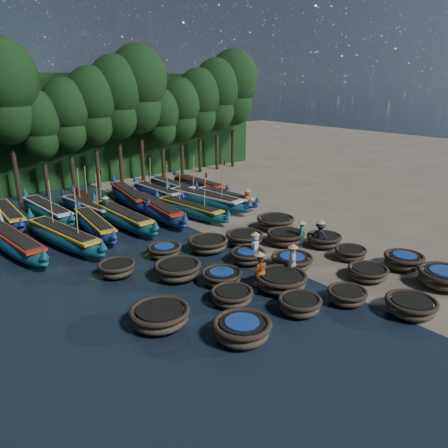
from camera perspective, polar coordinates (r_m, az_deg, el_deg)
ground at (r=25.32m, az=2.93°, el=-3.61°), size 120.00×120.00×0.00m
foliage_wall at (r=43.96m, az=-18.57°, el=11.64°), size 40.00×3.00×10.00m
coracle_3 at (r=20.23m, az=23.23°, el=-9.82°), size 2.17×2.17×0.74m
coracle_4 at (r=23.46m, az=26.84°, el=-6.25°), size 2.84×2.84×0.85m
coracle_5 at (r=16.98m, az=2.36°, el=-13.59°), size 2.71×2.71×0.84m
coracle_6 at (r=19.03m, az=9.87°, el=-10.32°), size 2.23×2.23×0.74m
coracle_7 at (r=20.29m, az=15.77°, el=-8.98°), size 1.88×1.88×0.68m
coracle_8 at (r=22.88m, az=18.26°, el=-6.04°), size 2.23×2.23×0.66m
coracle_9 at (r=24.73m, az=22.44°, el=-4.44°), size 2.09×2.09×0.81m
coracle_10 at (r=18.03m, az=-8.37°, el=-11.80°), size 2.97×2.97×0.82m
coracle_11 at (r=19.49m, az=1.04°, el=-9.38°), size 1.90×1.90×0.70m
coracle_12 at (r=20.88m, az=7.43°, el=-7.35°), size 2.50×2.50×0.81m
coracle_13 at (r=23.21m, az=8.88°, el=-4.82°), size 2.44×2.44×0.72m
coracle_14 at (r=25.06m, az=16.18°, el=-3.64°), size 1.90×1.90×0.68m
coracle_15 at (r=21.92m, az=-6.07°, el=-5.94°), size 2.36×2.36×0.85m
coracle_16 at (r=21.27m, az=-0.30°, el=-6.89°), size 2.26×2.26×0.68m
coracle_17 at (r=23.65m, az=3.12°, el=-4.19°), size 2.13×2.13×0.70m
coracle_18 at (r=26.47m, az=8.02°, el=-1.70°), size 2.65×2.65×0.81m
coracle_19 at (r=26.52m, az=12.93°, el=-2.04°), size 2.43×2.43×0.75m
coracle_20 at (r=22.72m, az=-13.81°, el=-5.65°), size 2.29×2.29×0.75m
coracle_21 at (r=24.61m, az=-7.79°, el=-3.45°), size 1.92×1.92×0.68m
coracle_22 at (r=25.18m, az=-2.12°, el=-2.62°), size 2.34×2.34×0.79m
coracle_23 at (r=26.23m, az=2.67°, el=-1.81°), size 2.67×2.67×0.74m
coracle_24 at (r=29.06m, az=6.73°, el=0.24°), size 2.51×2.51×0.85m
long_boat_1 at (r=27.66m, az=-25.72°, el=-2.24°), size 2.28×8.83×1.56m
long_boat_2 at (r=27.64m, az=-20.24°, el=-1.52°), size 2.76×8.83×3.79m
long_boat_3 at (r=29.45m, az=-16.56°, el=-0.06°), size 2.34×7.94×1.41m
long_boat_4 at (r=30.27m, az=-13.16°, el=0.85°), size 1.68×8.98×1.58m
long_boat_5 at (r=31.65m, az=-8.78°, el=1.91°), size 2.59×9.01×1.60m
long_boat_6 at (r=31.63m, az=-4.49°, el=1.93°), size 2.32×7.95×3.40m
long_boat_7 at (r=33.84m, az=-2.49°, el=3.19°), size 3.07×8.91×3.83m
long_boat_8 at (r=35.00m, az=0.09°, el=3.53°), size 1.80×7.34×1.30m
long_boat_10 at (r=33.68m, az=-26.30°, el=1.08°), size 1.90×8.21×1.45m
long_boat_11 at (r=33.53m, az=-22.11°, el=1.64°), size 2.00×8.73×1.54m
long_boat_12 at (r=33.61m, az=-17.43°, el=2.09°), size 2.16×7.71×3.29m
long_boat_13 at (r=35.29m, az=-16.79°, el=2.85°), size 1.60×7.27×3.09m
long_boat_14 at (r=35.65m, az=-12.23°, el=3.58°), size 3.10×8.99×1.60m
long_boat_15 at (r=36.95m, az=-8.71°, el=4.16°), size 1.49×7.70×3.27m
long_boat_16 at (r=38.76m, az=-6.80°, el=4.92°), size 1.39×7.81×1.38m
long_boat_17 at (r=38.93m, az=-3.26°, el=5.12°), size 1.46×8.19×1.44m
fisherman_0 at (r=23.82m, az=4.07°, el=-2.88°), size 0.89×0.90×1.77m
fisherman_1 at (r=26.03m, az=10.04°, el=-1.15°), size 0.68×0.66×1.76m
fisherman_2 at (r=20.81m, az=4.62°, el=-5.96°), size 1.06×1.00×1.94m
fisherman_3 at (r=25.99m, az=12.45°, el=-1.39°), size 0.81×1.17×1.87m
fisherman_4 at (r=21.76m, az=8.91°, el=-4.91°), size 1.08×1.01×1.99m
fisherman_5 at (r=31.78m, az=-15.14°, el=2.01°), size 1.23×1.55×1.84m
fisherman_6 at (r=33.09m, az=3.05°, el=3.26°), size 0.83×0.91×1.76m
tree_4 at (r=38.33m, az=-26.87°, el=15.32°), size 5.34×5.34×12.58m
tree_5 at (r=39.10m, az=-22.98°, el=11.85°), size 3.68×3.68×8.68m
tree_6 at (r=39.78m, az=-19.89°, el=13.27°), size 4.09×4.09×9.65m
tree_7 at (r=40.59m, az=-16.87°, el=14.61°), size 4.51×4.51×10.63m
tree_8 at (r=41.52m, az=-13.95°, el=15.85°), size 4.92×4.92×11.60m
tree_9 at (r=42.57m, az=-11.13°, el=17.00°), size 5.34×5.34×12.58m
tree_10 at (r=43.87m, az=-8.21°, el=13.64°), size 3.68×3.68×8.68m
tree_11 at (r=45.07m, az=-5.69°, el=14.72°), size 4.09×4.09×9.65m
tree_12 at (r=46.36m, az=-3.27°, el=15.72°), size 4.51×4.51×10.63m
tree_13 at (r=47.74m, az=-0.97°, el=16.63°), size 4.92×4.92×11.60m
tree_14 at (r=49.19m, az=1.21°, el=17.47°), size 5.34×5.34×12.58m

